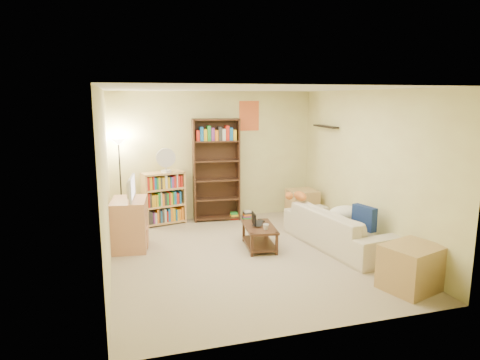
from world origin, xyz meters
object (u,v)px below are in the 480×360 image
object	(u,v)px
mug	(266,227)
end_cabinet	(412,267)
tabby_cat	(298,196)
desk_fan	(166,160)
tv_stand	(130,224)
sofa	(339,228)
laptop	(261,224)
coffee_table	(259,234)
tall_bookshelf	(216,167)
side_table	(302,205)
short_bookshelf	(164,198)
floor_lamp	(119,157)
television	(128,188)

from	to	relation	value
mug	end_cabinet	distance (m)	2.19
tabby_cat	desk_fan	xyz separation A→B (m)	(-2.13, 1.26, 0.54)
tv_stand	desk_fan	bearing A→B (deg)	64.87
sofa	laptop	bearing A→B (deg)	65.29
coffee_table	tall_bookshelf	size ratio (longest dim) A/B	0.44
laptop	tv_stand	size ratio (longest dim) A/B	0.51
tabby_cat	desk_fan	distance (m)	2.53
side_table	end_cabinet	xyz separation A→B (m)	(0.04, -3.23, -0.02)
laptop	short_bookshelf	distance (m)	2.19
sofa	tv_stand	bearing A→B (deg)	66.19
side_table	floor_lamp	bearing A→B (deg)	171.96
tabby_cat	laptop	size ratio (longest dim) A/B	1.20
tall_bookshelf	tv_stand	bearing A→B (deg)	-140.40
tall_bookshelf	short_bookshelf	size ratio (longest dim) A/B	1.98
coffee_table	floor_lamp	bearing A→B (deg)	146.60
side_table	television	bearing A→B (deg)	-167.82
tabby_cat	mug	world-z (taller)	tabby_cat
coffee_table	side_table	distance (m)	1.84
sofa	side_table	bearing A→B (deg)	-11.18
mug	television	distance (m)	2.24
desk_fan	laptop	bearing A→B (deg)	-51.95
tv_stand	short_bookshelf	size ratio (longest dim) A/B	0.80
tv_stand	short_bookshelf	xyz separation A→B (m)	(0.67, 1.20, 0.10)
tabby_cat	television	distance (m)	2.87
television	tv_stand	bearing A→B (deg)	0.00
television	end_cabinet	bearing A→B (deg)	-119.65
tabby_cat	laptop	xyz separation A→B (m)	(-0.82, -0.41, -0.32)
sofa	tabby_cat	size ratio (longest dim) A/B	4.52
short_bookshelf	side_table	bearing A→B (deg)	-23.87
tv_stand	television	world-z (taller)	television
coffee_table	mug	bearing A→B (deg)	-74.86
tabby_cat	tv_stand	world-z (taller)	tv_stand
coffee_table	television	world-z (taller)	television
tabby_cat	tall_bookshelf	distance (m)	1.78
short_bookshelf	desk_fan	xyz separation A→B (m)	(0.06, -0.05, 0.73)
coffee_table	short_bookshelf	size ratio (longest dim) A/B	0.87
television	mug	bearing A→B (deg)	-103.76
laptop	desk_fan	bearing A→B (deg)	64.04
end_cabinet	tabby_cat	bearing A→B (deg)	101.59
coffee_table	mug	size ratio (longest dim) A/B	8.81
television	laptop	bearing A→B (deg)	-97.03
sofa	side_table	world-z (taller)	sofa
desk_fan	side_table	xyz separation A→B (m)	(2.58, -0.43, -0.94)
desk_fan	end_cabinet	size ratio (longest dim) A/B	0.67
sofa	coffee_table	world-z (taller)	sofa
laptop	side_table	bearing A→B (deg)	-19.97
floor_lamp	end_cabinet	world-z (taller)	floor_lamp
mug	floor_lamp	bearing A→B (deg)	137.08
tv_stand	short_bookshelf	world-z (taller)	short_bookshelf
television	floor_lamp	world-z (taller)	floor_lamp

